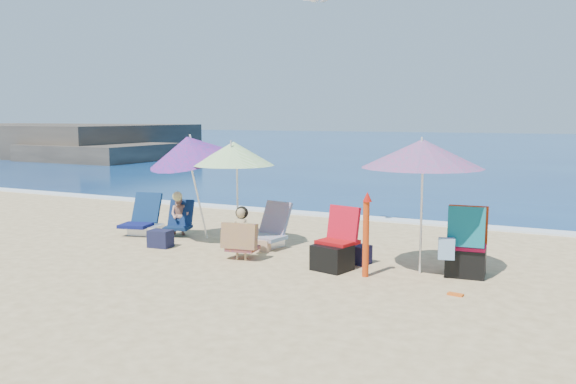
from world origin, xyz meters
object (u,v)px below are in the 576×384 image
at_px(umbrella_turquoise, 422,154).
at_px(camp_chair_left, 334,251).
at_px(chair_rainbow, 268,235).
at_px(camp_chair_right, 465,250).
at_px(person_left, 179,215).
at_px(umbrella_striped, 234,154).
at_px(umbrella_blue, 190,149).
at_px(furled_umbrella, 366,230).
at_px(chair_navy, 144,223).
at_px(person_center, 241,234).

height_order(umbrella_turquoise, camp_chair_left, umbrella_turquoise).
height_order(chair_rainbow, camp_chair_right, camp_chair_right).
bearing_deg(person_left, umbrella_turquoise, -9.38).
distance_m(umbrella_turquoise, umbrella_striped, 3.54).
bearing_deg(person_left, camp_chair_left, -16.72).
bearing_deg(umbrella_blue, furled_umbrella, -12.45).
height_order(umbrella_striped, chair_rainbow, umbrella_striped).
distance_m(umbrella_turquoise, person_left, 5.40).
xyz_separation_m(chair_rainbow, camp_chair_left, (1.74, -1.00, 0.08)).
height_order(chair_navy, person_center, person_center).
distance_m(camp_chair_left, camp_chair_right, 1.99).
bearing_deg(umbrella_striped, chair_rainbow, 33.66).
relative_size(umbrella_turquoise, umbrella_blue, 0.95).
relative_size(chair_rainbow, camp_chair_right, 0.80).
distance_m(chair_navy, camp_chair_left, 4.69).
distance_m(umbrella_turquoise, furled_umbrella, 1.42).
bearing_deg(person_center, chair_navy, 160.14).
distance_m(chair_navy, camp_chair_right, 6.53).
relative_size(umbrella_turquoise, furled_umbrella, 1.63).
bearing_deg(person_center, chair_rainbow, 94.71).
distance_m(umbrella_blue, camp_chair_right, 5.31).
height_order(furled_umbrella, person_left, furled_umbrella).
xyz_separation_m(umbrella_striped, camp_chair_left, (2.25, -0.66, -1.44)).
height_order(umbrella_turquoise, chair_rainbow, umbrella_turquoise).
bearing_deg(furled_umbrella, camp_chair_right, 28.10).
xyz_separation_m(umbrella_blue, person_center, (1.55, -0.75, -1.37)).
height_order(chair_navy, chair_rainbow, chair_navy).
height_order(camp_chair_right, person_left, camp_chair_right).
bearing_deg(camp_chair_right, umbrella_striped, 177.90).
bearing_deg(camp_chair_right, umbrella_turquoise, -162.84).
relative_size(umbrella_striped, camp_chair_right, 1.81).
xyz_separation_m(chair_navy, person_center, (2.94, -1.06, 0.22)).
bearing_deg(chair_navy, chair_rainbow, 1.07).
height_order(umbrella_turquoise, camp_chair_right, umbrella_turquoise).
bearing_deg(umbrella_striped, chair_navy, 173.07).
distance_m(umbrella_turquoise, chair_rainbow, 3.50).
bearing_deg(camp_chair_left, person_left, 163.28).
xyz_separation_m(chair_rainbow, person_center, (0.09, -1.12, 0.22)).
bearing_deg(chair_navy, person_left, 16.18).
relative_size(chair_rainbow, camp_chair_left, 0.89).
relative_size(furled_umbrella, camp_chair_right, 1.18).
relative_size(umbrella_striped, person_center, 2.22).
bearing_deg(chair_navy, umbrella_turquoise, -6.19).
bearing_deg(person_left, person_center, -29.98).
relative_size(umbrella_turquoise, chair_navy, 2.23).
bearing_deg(camp_chair_right, camp_chair_left, -165.14).
bearing_deg(furled_umbrella, chair_navy, 167.50).
xyz_separation_m(umbrella_blue, chair_rainbow, (1.46, 0.37, -1.58)).
distance_m(umbrella_turquoise, person_center, 3.28).
xyz_separation_m(person_center, person_left, (-2.21, 1.28, -0.02)).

